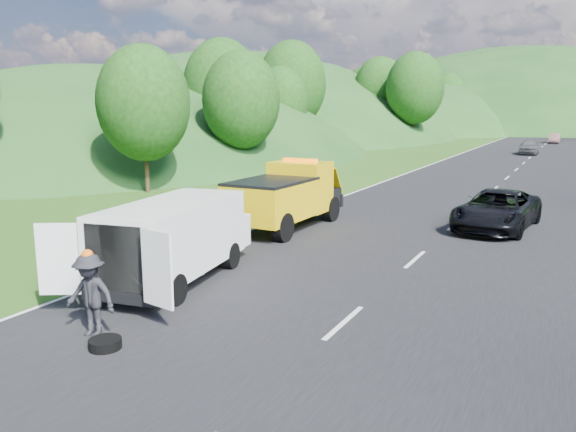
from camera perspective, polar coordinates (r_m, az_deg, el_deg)
The scene contains 15 objects.
ground at distance 15.73m, azimuth -1.79°, elevation -6.58°, with size 320.00×320.00×0.00m, color #38661E.
road_surface at distance 53.46m, azimuth 22.83°, elevation 4.97°, with size 14.00×200.00×0.02m, color black.
tree_line_left at distance 77.83m, azimuth 7.74°, elevation 7.30°, with size 14.00×140.00×14.00m, color #285F1C, non-canonical shape.
tow_truck at distance 22.28m, azimuth -0.12°, elevation 2.10°, with size 2.44×6.30×2.70m.
white_van at distance 15.65m, azimuth -11.30°, elevation -2.05°, with size 3.73×6.69×2.25m.
woman at distance 17.42m, azimuth -10.78°, elevation -5.03°, with size 0.56×0.41×1.53m, color white.
child at distance 16.39m, azimuth -8.93°, elevation -5.99°, with size 0.53×0.41×1.09m, color tan.
worker at distance 12.78m, azimuth -19.19°, elevation -11.42°, with size 1.14×0.66×1.77m, color black.
suitcase at distance 18.98m, azimuth -11.20°, elevation -2.87°, with size 0.34×0.19×0.55m, color #54543F.
spare_tire at distance 12.04m, azimuth -18.05°, elevation -12.75°, with size 0.65×0.65×0.20m, color black.
passing_suv at distance 23.76m, azimuth 20.35°, elevation -1.26°, with size 2.54×5.51×1.53m, color black.
dist_car_a at distance 63.84m, azimuth 23.26°, elevation 5.76°, with size 1.82×4.51×1.54m, color #434347.
dist_car_b at distance 86.26m, azimuth 25.39°, elevation 6.70°, with size 1.42×4.06×1.34m, color brown.
dist_car_c at distance 110.03m, azimuth 25.46°, elevation 7.37°, with size 1.86×4.57×1.33m, color #8A4550.
dist_car_d at distance 114.18m, azimuth 25.93°, elevation 7.42°, with size 1.82×4.51×1.54m, color #4F695A.
Camera 1 is at (7.36, -13.07, 4.71)m, focal length 35.00 mm.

